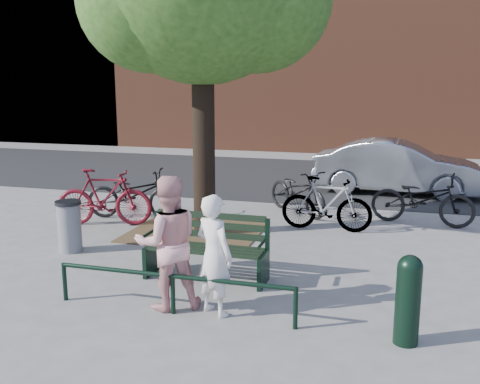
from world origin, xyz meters
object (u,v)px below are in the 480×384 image
(person_right, at_px, (168,243))
(litter_bin, at_px, (69,226))
(bicycle_c, at_px, (298,191))
(bollard, at_px, (408,297))
(person_left, at_px, (214,255))
(parked_car, at_px, (397,167))
(park_bench, at_px, (208,245))

(person_right, distance_m, litter_bin, 2.99)
(bicycle_c, bearing_deg, bollard, -116.25)
(person_left, height_order, person_right, person_right)
(bollard, xyz_separation_m, bicycle_c, (-2.12, 5.40, -0.05))
(bollard, relative_size, parked_car, 0.24)
(litter_bin, height_order, bicycle_c, bicycle_c)
(park_bench, xyz_separation_m, litter_bin, (-2.60, 0.52, -0.05))
(person_left, xyz_separation_m, bollard, (2.23, -0.16, -0.21))
(person_left, relative_size, litter_bin, 1.73)
(park_bench, distance_m, person_left, 1.25)
(litter_bin, bearing_deg, park_bench, -11.34)
(litter_bin, distance_m, parked_car, 8.21)
(person_left, distance_m, litter_bin, 3.51)
(person_right, bearing_deg, parked_car, -139.20)
(park_bench, relative_size, bollard, 1.75)
(person_right, height_order, bollard, person_right)
(bicycle_c, bearing_deg, person_right, -145.38)
(bollard, relative_size, litter_bin, 1.16)
(litter_bin, distance_m, bicycle_c, 4.80)
(park_bench, distance_m, litter_bin, 2.65)
(park_bench, bearing_deg, litter_bin, 168.66)
(park_bench, height_order, bicycle_c, park_bench)
(parked_car, bearing_deg, person_right, 164.03)
(person_right, xyz_separation_m, parked_car, (2.74, 7.96, -0.16))
(park_bench, relative_size, parked_car, 0.43)
(litter_bin, bearing_deg, person_right, -33.35)
(bollard, height_order, litter_bin, bollard)
(person_left, height_order, litter_bin, person_left)
(person_left, bearing_deg, parked_car, -78.36)
(person_left, xyz_separation_m, bicycle_c, (0.11, 5.24, -0.26))
(person_left, bearing_deg, bicycle_c, -64.49)
(person_right, relative_size, bollard, 1.68)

